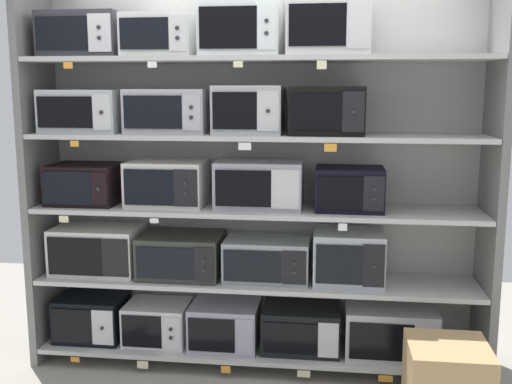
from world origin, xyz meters
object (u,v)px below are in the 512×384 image
at_px(microwave_16, 327,110).
at_px(microwave_17, 83,35).
at_px(microwave_13, 86,111).
at_px(microwave_19, 241,30).
at_px(microwave_5, 98,250).
at_px(microwave_8, 349,257).
at_px(microwave_4, 390,330).
at_px(microwave_9, 86,184).
at_px(microwave_11, 260,184).
at_px(microwave_20, 329,28).
at_px(microwave_14, 169,111).
at_px(microwave_2, 225,324).
at_px(microwave_6, 182,255).
at_px(microwave_3, 301,328).
at_px(microwave_0, 92,317).
at_px(microwave_1, 158,322).
at_px(microwave_10, 167,183).
at_px(microwave_7, 267,259).
at_px(microwave_12, 349,189).
at_px(microwave_15, 249,110).

height_order(microwave_16, microwave_17, microwave_17).
xyz_separation_m(microwave_13, microwave_19, (1.03, -0.00, 0.50)).
height_order(microwave_5, microwave_8, microwave_8).
height_order(microwave_4, microwave_17, microwave_17).
bearing_deg(microwave_9, microwave_11, 0.02).
bearing_deg(microwave_17, microwave_11, -0.00).
relative_size(microwave_11, microwave_20, 1.12).
height_order(microwave_14, microwave_16, microwave_16).
height_order(microwave_2, microwave_17, microwave_17).
bearing_deg(microwave_17, microwave_14, -0.01).
bearing_deg(microwave_16, microwave_13, 180.00).
relative_size(microwave_16, microwave_20, 0.93).
bearing_deg(microwave_6, microwave_3, 0.01).
distance_m(microwave_0, microwave_4, 2.03).
bearing_deg(microwave_13, microwave_11, -0.01).
relative_size(microwave_4, microwave_11, 1.05).
height_order(microwave_1, microwave_8, microwave_8).
bearing_deg(microwave_16, microwave_5, -179.99).
xyz_separation_m(microwave_10, microwave_13, (-0.53, 0.00, 0.47)).
bearing_deg(microwave_1, microwave_3, 0.03).
relative_size(microwave_9, microwave_20, 0.92).
relative_size(microwave_3, microwave_14, 0.99).
bearing_deg(microwave_16, microwave_9, -179.98).
distance_m(microwave_9, microwave_20, 1.87).
bearing_deg(microwave_4, microwave_17, 180.00).
bearing_deg(microwave_13, microwave_1, -0.06).
bearing_deg(microwave_0, microwave_17, 0.48).
bearing_deg(microwave_7, microwave_12, 0.01).
bearing_deg(microwave_12, microwave_0, -180.00).
distance_m(microwave_1, microwave_14, 1.44).
xyz_separation_m(microwave_1, microwave_10, (0.09, 0.00, 0.96)).
bearing_deg(microwave_2, microwave_20, 0.02).
height_order(microwave_7, microwave_8, microwave_8).
xyz_separation_m(microwave_8, microwave_11, (-0.58, -0.00, 0.46)).
relative_size(microwave_13, microwave_17, 0.99).
bearing_deg(microwave_20, microwave_13, -180.00).
relative_size(microwave_0, microwave_3, 0.89).
height_order(microwave_8, microwave_12, microwave_12).
distance_m(microwave_4, microwave_20, 1.96).
height_order(microwave_1, microwave_9, microwave_9).
height_order(microwave_7, microwave_16, microwave_16).
height_order(microwave_8, microwave_17, microwave_17).
bearing_deg(microwave_12, microwave_14, 180.00).
bearing_deg(microwave_11, microwave_14, 180.00).
xyz_separation_m(microwave_0, microwave_15, (1.10, 0.00, 1.43)).
bearing_deg(microwave_3, microwave_2, -179.98).
xyz_separation_m(microwave_9, microwave_16, (1.59, 0.00, 0.49)).
bearing_deg(microwave_11, microwave_7, -0.13).
distance_m(microwave_0, microwave_11, 1.51).
height_order(microwave_1, microwave_16, microwave_16).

